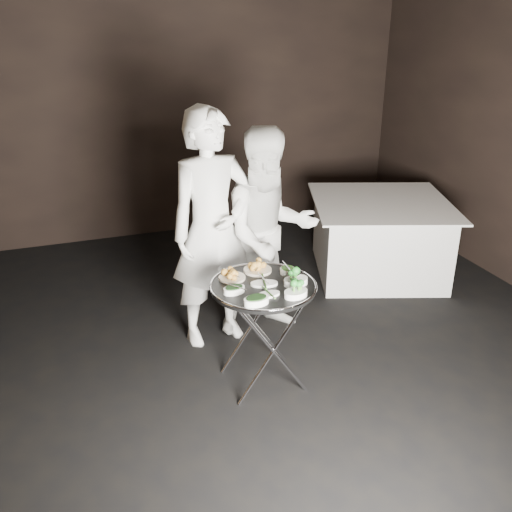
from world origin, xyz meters
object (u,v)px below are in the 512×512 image
object	(u,v)px
tray_stand	(263,330)
waiter_right	(269,233)
waiter_left	(213,230)
serving_tray	(263,286)
dining_table	(379,237)

from	to	relation	value
tray_stand	waiter_right	xyz separation A→B (m)	(0.32, 0.73, 0.43)
waiter_left	serving_tray	bearing A→B (deg)	-87.06
waiter_left	dining_table	world-z (taller)	waiter_left
waiter_left	tray_stand	bearing A→B (deg)	-87.06
tray_stand	waiter_right	world-z (taller)	waiter_right
serving_tray	dining_table	size ratio (longest dim) A/B	0.55
tray_stand	dining_table	bearing A→B (deg)	38.06
serving_tray	dining_table	xyz separation A→B (m)	(1.78, 1.39, -0.40)
tray_stand	waiter_left	size ratio (longest dim) A/B	0.41
waiter_right	dining_table	bearing A→B (deg)	23.71
dining_table	waiter_right	bearing A→B (deg)	-155.45
waiter_left	waiter_right	bearing A→B (deg)	-9.39
tray_stand	waiter_right	distance (m)	0.90
tray_stand	dining_table	xyz separation A→B (m)	(1.78, 1.39, -0.05)
waiter_left	dining_table	size ratio (longest dim) A/B	1.42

